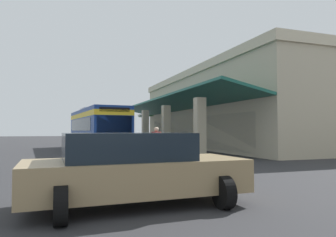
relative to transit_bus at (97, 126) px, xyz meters
name	(u,v)px	position (x,y,z in m)	size (l,w,h in m)	color
ground	(193,147)	(-1.12, 8.79, -1.85)	(120.00, 120.00, 0.00)	#2D2D30
curb_strip	(146,148)	(0.39, 3.93, -1.79)	(28.03, 0.50, 0.12)	#9E998E
plaza_building	(247,110)	(0.39, 13.55, 1.49)	(23.66, 15.49, 6.68)	#B2A88E
transit_bus	(97,126)	(0.00, 0.00, 0.00)	(11.39, 3.52, 3.34)	navy
parked_sedan_tan	(134,168)	(18.79, -1.34, -1.10)	(2.52, 4.45, 1.47)	#9E845B
pedestrian	(156,143)	(11.20, 1.46, -0.91)	(0.49, 0.58, 1.68)	#726651
potted_palm	(145,137)	(-6.13, 5.55, -1.07)	(1.99, 1.79, 3.14)	gray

